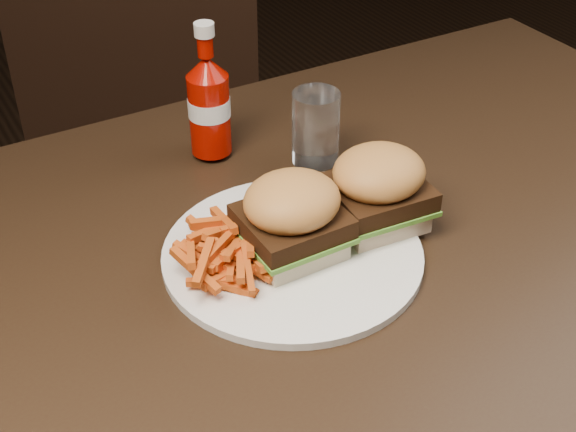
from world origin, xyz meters
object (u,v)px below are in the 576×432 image
dining_table (353,251)px  ketchup_bottle (210,114)px  chair_far (145,146)px  tumbler (316,127)px  plate (293,254)px

dining_table → ketchup_bottle: 0.26m
chair_far → tumbler: bearing=107.0°
ketchup_bottle → tumbler: ketchup_bottle is taller
dining_table → chair_far: 0.88m
plate → tumbler: 0.20m
tumbler → dining_table: bearing=-104.9°
chair_far → dining_table: bearing=104.0°
dining_table → plate: 0.08m
dining_table → ketchup_bottle: size_ratio=11.30×
dining_table → ketchup_bottle: ketchup_bottle is taller
dining_table → ketchup_bottle: bearing=104.7°
chair_far → plate: 0.89m
chair_far → tumbler: tumbler is taller
chair_far → ketchup_bottle: bearing=96.9°
dining_table → plate: size_ratio=4.20×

